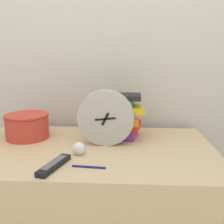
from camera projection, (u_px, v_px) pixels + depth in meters
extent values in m
cube|color=beige|center=(99.00, 55.00, 1.53)|extent=(6.00, 0.04, 2.40)
cube|color=tan|center=(92.00, 221.00, 1.31)|extent=(1.15, 0.69, 0.78)
cylinder|color=#B7B2A8|center=(106.00, 118.00, 1.23)|extent=(0.27, 0.04, 0.27)
cylinder|color=white|center=(105.00, 119.00, 1.22)|extent=(0.23, 0.01, 0.23)
cube|color=black|center=(105.00, 119.00, 1.21)|extent=(0.04, 0.01, 0.06)
cube|color=black|center=(105.00, 119.00, 1.21)|extent=(0.10, 0.01, 0.02)
cylinder|color=black|center=(105.00, 119.00, 1.21)|extent=(0.01, 0.00, 0.01)
cube|color=#7A3899|center=(117.00, 133.00, 1.37)|extent=(0.22, 0.17, 0.04)
cube|color=red|center=(120.00, 125.00, 1.38)|extent=(0.23, 0.21, 0.03)
cube|color=orange|center=(115.00, 120.00, 1.36)|extent=(0.24, 0.20, 0.04)
cube|color=white|center=(115.00, 113.00, 1.37)|extent=(0.23, 0.15, 0.02)
cube|color=yellow|center=(121.00, 109.00, 1.35)|extent=(0.23, 0.20, 0.03)
cube|color=green|center=(116.00, 103.00, 1.35)|extent=(0.19, 0.15, 0.04)
cube|color=#232328|center=(118.00, 97.00, 1.35)|extent=(0.24, 0.15, 0.02)
cylinder|color=#C63D2D|center=(27.00, 126.00, 1.35)|extent=(0.22, 0.22, 0.12)
torus|color=#9F3024|center=(26.00, 115.00, 1.34)|extent=(0.22, 0.22, 0.01)
cube|color=black|center=(54.00, 165.00, 1.01)|extent=(0.09, 0.19, 0.02)
cube|color=#59595E|center=(54.00, 162.00, 1.00)|extent=(0.07, 0.15, 0.00)
sphere|color=white|center=(79.00, 148.00, 1.13)|extent=(0.06, 0.06, 0.06)
cylinder|color=navy|center=(89.00, 167.00, 1.01)|extent=(0.13, 0.02, 0.01)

